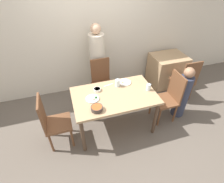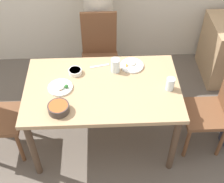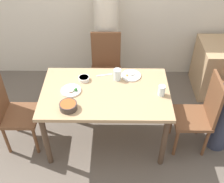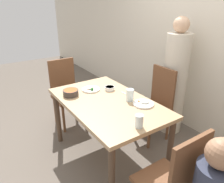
{
  "view_description": "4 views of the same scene",
  "coord_description": "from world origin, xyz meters",
  "px_view_note": "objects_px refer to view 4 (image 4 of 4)",
  "views": [
    {
      "loc": [
        -0.69,
        -2.09,
        2.54
      ],
      "look_at": [
        -0.02,
        0.05,
        0.78
      ],
      "focal_mm": 28.0,
      "sensor_mm": 36.0,
      "label": 1
    },
    {
      "loc": [
        -0.0,
        -1.95,
        2.63
      ],
      "look_at": [
        0.08,
        -0.09,
        0.78
      ],
      "focal_mm": 50.0,
      "sensor_mm": 36.0,
      "label": 2
    },
    {
      "loc": [
        0.09,
        -2.24,
        2.67
      ],
      "look_at": [
        0.07,
        -0.08,
        0.82
      ],
      "focal_mm": 45.0,
      "sensor_mm": 36.0,
      "label": 3
    },
    {
      "loc": [
        1.78,
        -1.13,
        1.77
      ],
      "look_at": [
        -0.02,
        0.07,
        0.83
      ],
      "focal_mm": 35.0,
      "sensor_mm": 36.0,
      "label": 4
    }
  ],
  "objects_px": {
    "bowl_curry": "(71,93)",
    "plate_rice_adult": "(91,89)",
    "chair_adult_spot": "(156,102)",
    "person_adult": "(174,82)",
    "glass_water_tall": "(130,95)",
    "chair_child_spot": "(173,182)"
  },
  "relations": [
    {
      "from": "bowl_curry",
      "to": "chair_adult_spot",
      "type": "bearing_deg",
      "value": 71.84
    },
    {
      "from": "person_adult",
      "to": "glass_water_tall",
      "type": "xyz_separation_m",
      "value": [
        0.14,
        -0.87,
        0.08
      ]
    },
    {
      "from": "chair_child_spot",
      "to": "person_adult",
      "type": "bearing_deg",
      "value": -138.03
    },
    {
      "from": "chair_adult_spot",
      "to": "bowl_curry",
      "type": "distance_m",
      "value": 1.11
    },
    {
      "from": "person_adult",
      "to": "chair_child_spot",
      "type": "bearing_deg",
      "value": -48.03
    },
    {
      "from": "bowl_curry",
      "to": "plate_rice_adult",
      "type": "height_order",
      "value": "bowl_curry"
    },
    {
      "from": "glass_water_tall",
      "to": "person_adult",
      "type": "bearing_deg",
      "value": 99.32
    },
    {
      "from": "chair_adult_spot",
      "to": "chair_child_spot",
      "type": "relative_size",
      "value": 1.0
    },
    {
      "from": "chair_child_spot",
      "to": "person_adult",
      "type": "xyz_separation_m",
      "value": [
        -1.04,
        1.16,
        0.22
      ]
    },
    {
      "from": "bowl_curry",
      "to": "plate_rice_adult",
      "type": "bearing_deg",
      "value": 91.48
    },
    {
      "from": "plate_rice_adult",
      "to": "glass_water_tall",
      "type": "relative_size",
      "value": 1.62
    },
    {
      "from": "chair_child_spot",
      "to": "bowl_curry",
      "type": "distance_m",
      "value": 1.42
    },
    {
      "from": "bowl_curry",
      "to": "glass_water_tall",
      "type": "height_order",
      "value": "glass_water_tall"
    },
    {
      "from": "chair_adult_spot",
      "to": "glass_water_tall",
      "type": "xyz_separation_m",
      "value": [
        0.14,
        -0.55,
        0.3
      ]
    },
    {
      "from": "chair_child_spot",
      "to": "person_adult",
      "type": "distance_m",
      "value": 1.57
    },
    {
      "from": "chair_adult_spot",
      "to": "person_adult",
      "type": "height_order",
      "value": "person_adult"
    },
    {
      "from": "glass_water_tall",
      "to": "chair_adult_spot",
      "type": "bearing_deg",
      "value": 104.55
    },
    {
      "from": "person_adult",
      "to": "glass_water_tall",
      "type": "relative_size",
      "value": 11.95
    },
    {
      "from": "person_adult",
      "to": "plate_rice_adult",
      "type": "xyz_separation_m",
      "value": [
        -0.34,
        -1.09,
        0.03
      ]
    },
    {
      "from": "bowl_curry",
      "to": "chair_child_spot",
      "type": "bearing_deg",
      "value": 7.79
    },
    {
      "from": "bowl_curry",
      "to": "glass_water_tall",
      "type": "relative_size",
      "value": 1.32
    },
    {
      "from": "person_adult",
      "to": "plate_rice_adult",
      "type": "height_order",
      "value": "person_adult"
    }
  ]
}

